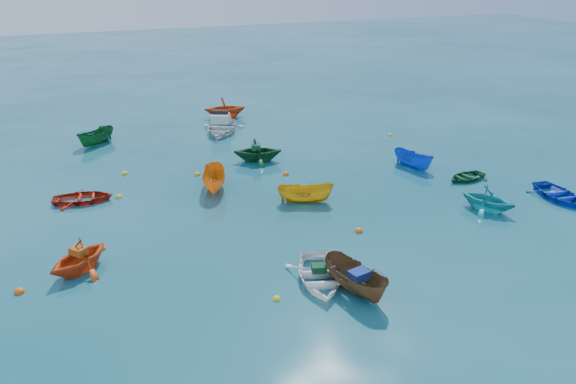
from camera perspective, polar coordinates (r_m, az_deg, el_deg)
name	(u,v)px	position (r m, az deg, el deg)	size (l,w,h in m)	color
ground	(330,242)	(24.67, 4.33, -5.07)	(160.00, 160.00, 0.00)	#0A3F4F
dinghy_white_near	(319,281)	(21.87, 3.20, -9.00)	(2.49, 3.48, 0.72)	white
sampan_brown_mid	(355,291)	(21.36, 6.85, -10.00)	(1.21, 3.21, 1.24)	brown
dinghy_blue_se	(558,198)	(32.05, 25.71, -0.59)	(2.28, 3.19, 0.66)	#0F35BE
dinghy_orange_w	(81,271)	(23.95, -20.31, -7.50)	(2.37, 2.75, 1.45)	#E54B15
sampan_yellow_mid	(305,202)	(28.49, 1.79, -1.01)	(1.07, 2.83, 1.10)	gold
dinghy_green_e	(466,179)	(32.87, 17.62, 1.23)	(1.72, 2.40, 0.50)	#114B23
dinghy_cyan_se	(486,210)	(29.26, 19.49, -1.73)	(2.30, 2.67, 1.40)	#1BA5AA
dinghy_red_nw	(84,201)	(30.35, -20.04, -0.91)	(2.09, 2.93, 0.61)	#B3210E
sampan_orange_n	(215,189)	(30.28, -7.42, 0.30)	(1.22, 3.23, 1.25)	orange
dinghy_green_n	(258,161)	(34.20, -3.08, 3.15)	(2.48, 2.88, 1.51)	#114D23
sampan_blue_far	(413,167)	(34.03, 12.55, 2.51)	(1.05, 2.78, 1.08)	blue
dinghy_orange_far	(226,117)	(44.01, -6.36, 7.57)	(2.68, 3.11, 1.63)	#D25013
sampan_green_far	(97,144)	(39.38, -18.81, 4.63)	(1.12, 2.97, 1.15)	#145625
motorboat_white	(221,132)	(40.15, -6.80, 6.05)	(2.97, 4.15, 1.46)	silver
tarp_green_a	(319,268)	(21.69, 3.18, -7.74)	(0.57, 0.43, 0.28)	#0F3F20
tarp_blue_a	(359,275)	(20.85, 7.22, -8.36)	(0.69, 0.53, 0.34)	navy
tarp_orange_a	(78,251)	(23.57, -20.51, -5.62)	(0.60, 0.46, 0.29)	#BD5413
tarp_green_b	(256,147)	(33.89, -3.28, 4.62)	(0.70, 0.53, 0.34)	#134E2A
buoy_or_a	(20,293)	(23.38, -25.61, -9.21)	(0.38, 0.38, 0.38)	#EF550D
buoy_ye_a	(277,299)	(20.78, -1.14, -10.86)	(0.30, 0.30, 0.30)	yellow
buoy_or_b	(359,232)	(25.68, 7.21, -4.01)	(0.38, 0.38, 0.38)	orange
buoy_ye_b	(119,197)	(30.30, -16.81, -0.52)	(0.34, 0.34, 0.34)	yellow
buoy_or_c	(102,249)	(25.28, -18.37, -5.55)	(0.34, 0.34, 0.34)	#D65E0B
buoy_ye_c	(197,175)	(32.37, -9.20, 1.72)	(0.36, 0.36, 0.36)	yellow
buoy_or_d	(475,202)	(30.02, 18.44, -0.95)	(0.34, 0.34, 0.34)	orange
buoy_ye_d	(124,174)	(33.41, -16.28, 1.75)	(0.37, 0.37, 0.37)	yellow
buoy_or_e	(286,175)	(32.01, -0.23, 1.77)	(0.36, 0.36, 0.36)	orange
buoy_ye_e	(390,135)	(39.78, 10.32, 5.67)	(0.32, 0.32, 0.32)	yellow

